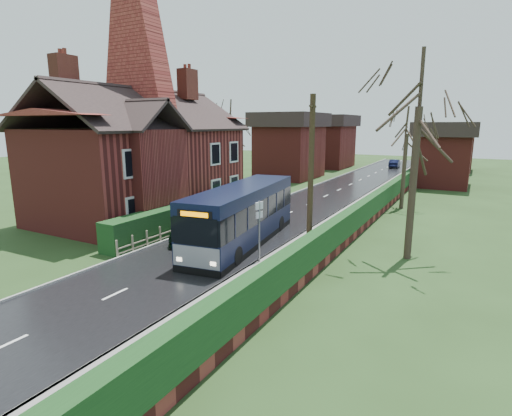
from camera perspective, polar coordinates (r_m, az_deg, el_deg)
The scene contains 18 objects.
ground at distance 20.45m, azimuth -6.86°, elevation -6.13°, with size 140.00×140.00×0.00m, color #2B4B20.
road at distance 28.86m, azimuth 4.74°, elevation -0.73°, with size 6.00×100.00×0.02m, color black.
pavement at distance 27.45m, azimuth 12.87°, elevation -1.53°, with size 2.50×100.00×0.14m, color slate.
kerb_right at distance 27.78m, azimuth 10.49°, elevation -1.27°, with size 0.12×100.00×0.14m, color gray.
kerb_left at distance 30.19m, azimuth -0.54°, elevation -0.05°, with size 0.12×100.00×0.10m, color gray.
front_hedge at distance 26.37m, azimuth -7.49°, elevation -0.24°, with size 1.20×16.00×1.60m, color #133215.
picket_fence at distance 26.02m, azimuth -6.14°, elevation -1.17°, with size 0.10×16.00×0.90m, color gray, non-canonical shape.
right_wall_hedge at distance 26.88m, azimuth 16.13°, elevation 0.09°, with size 0.60×50.00×1.80m.
brick_house at distance 28.83m, azimuth -15.81°, elevation 7.62°, with size 9.30×14.60×10.30m.
bus at distance 21.19m, azimuth -1.94°, elevation -1.10°, with size 3.69×10.42×3.10m.
car_silver at distance 28.72m, azimuth 1.42°, elevation 0.48°, with size 1.46×3.62×1.24m, color #A2A2A6.
car_green at distance 22.33m, azimuth -8.01°, elevation -2.77°, with size 1.94×4.77×1.38m, color black.
car_distant at distance 62.51m, azimuth 19.19°, elevation 6.02°, with size 1.30×3.74×1.23m, color #101532.
bus_stop_sign at distance 17.88m, azimuth 0.47°, elevation -2.17°, with size 0.17×0.45×2.96m.
telegraph_pole at distance 18.72m, azimuth 7.83°, elevation 4.29°, with size 0.26×0.98×7.62m.
tree_right_near at distance 19.65m, azimuth 22.40°, elevation 14.66°, with size 4.68×4.68×10.10m.
tree_right_far at distance 31.78m, azimuth 20.79°, elevation 10.57°, with size 4.15×4.15×8.01m.
tree_house_side at distance 39.91m, azimuth -3.56°, elevation 12.62°, with size 4.02×4.02×9.14m.
Camera 1 is at (11.42, -15.75, 6.29)m, focal length 28.00 mm.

